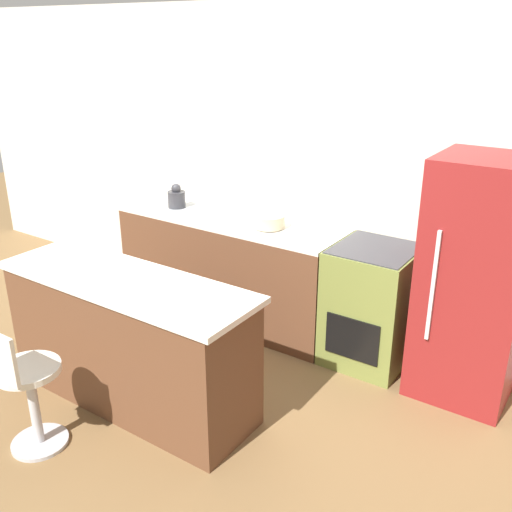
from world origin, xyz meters
TOP-DOWN VIEW (x-y plane):
  - ground_plane at (0.00, 0.00)m, footprint 14.00×14.00m
  - wall_back at (0.00, 0.67)m, footprint 8.00×0.06m
  - back_counter at (-0.30, 0.33)m, footprint 2.01×0.62m
  - kitchen_island at (-0.11, -1.06)m, footprint 1.83×0.60m
  - oven_range at (1.01, 0.33)m, footprint 0.59×0.63m
  - refrigerator at (1.71, 0.33)m, footprint 0.65×0.65m
  - stool_chair at (-0.25, -1.75)m, footprint 0.38×0.38m
  - kettle at (-0.86, 0.29)m, footprint 0.16×0.16m
  - mixing_bowl at (0.11, 0.29)m, footprint 0.25×0.25m

SIDE VIEW (x-z plane):
  - ground_plane at x=0.00m, z-range 0.00..0.00m
  - stool_chair at x=-0.25m, z-range -0.02..0.84m
  - back_counter at x=-0.30m, z-range 0.00..0.91m
  - kitchen_island at x=-0.11m, z-range 0.00..0.91m
  - oven_range at x=1.01m, z-range 0.00..0.91m
  - refrigerator at x=1.71m, z-range 0.00..1.66m
  - mixing_bowl at x=0.11m, z-range 0.91..1.01m
  - kettle at x=-0.86m, z-range 0.90..1.11m
  - wall_back at x=0.00m, z-range 0.00..2.60m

